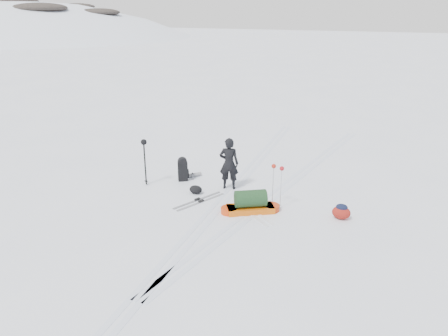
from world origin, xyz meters
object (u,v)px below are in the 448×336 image
(skier, at_px, (229,164))
(expedition_rucksack, at_px, (184,170))
(ski_poles_black, at_px, (144,148))
(pulk_sled, at_px, (250,204))

(skier, bearing_deg, expedition_rucksack, -17.00)
(skier, xyz_separation_m, ski_poles_black, (-2.52, -0.79, 0.42))
(expedition_rucksack, xyz_separation_m, ski_poles_black, (-0.92, -0.84, 0.87))
(pulk_sled, bearing_deg, skier, 100.66)
(expedition_rucksack, bearing_deg, pulk_sled, -59.82)
(skier, height_order, expedition_rucksack, skier)
(skier, relative_size, expedition_rucksack, 1.93)
(pulk_sled, bearing_deg, expedition_rucksack, 122.08)
(ski_poles_black, bearing_deg, skier, 4.36)
(skier, distance_m, expedition_rucksack, 1.67)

